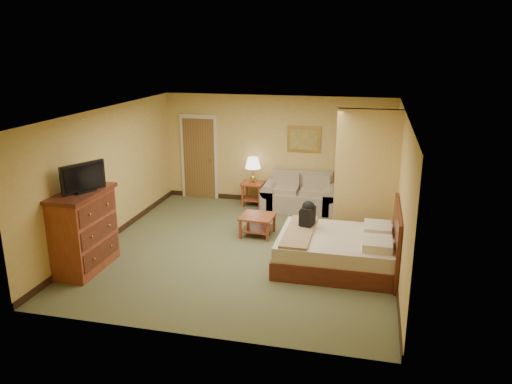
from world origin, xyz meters
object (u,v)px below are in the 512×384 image
(loveseat, at_px, (300,198))
(bed, at_px, (342,250))
(dresser, at_px, (83,230))
(coffee_table, at_px, (258,221))

(loveseat, bearing_deg, bed, -68.34)
(dresser, bearing_deg, bed, 14.22)
(bed, bearing_deg, loveseat, 111.66)
(dresser, bearing_deg, loveseat, 52.20)
(coffee_table, height_order, dresser, dresser)
(dresser, xyz_separation_m, bed, (4.29, 1.09, -0.39))
(loveseat, height_order, bed, bed)
(loveseat, xyz_separation_m, dresser, (-3.12, -4.03, 0.42))
(loveseat, height_order, dresser, dresser)
(coffee_table, height_order, bed, bed)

